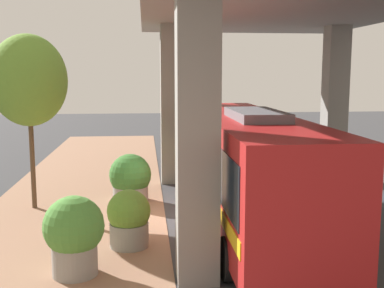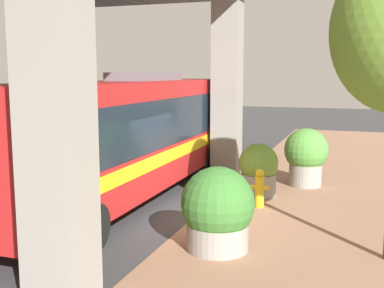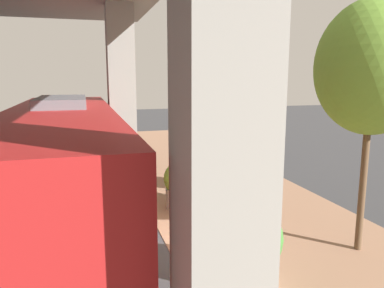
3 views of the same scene
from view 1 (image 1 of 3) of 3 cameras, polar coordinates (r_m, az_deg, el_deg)
name	(u,v)px [view 1 (image 1 of 3)]	position (r m, az deg, el deg)	size (l,w,h in m)	color
ground_plane	(165,216)	(15.74, -3.18, -8.52)	(80.00, 80.00, 0.00)	#38383A
sidewalk_strip	(71,218)	(15.90, -14.17, -8.56)	(6.00, 40.00, 0.02)	#936B51
overpass	(292,20)	(15.81, 11.73, 14.18)	(9.40, 17.80, 7.14)	gray
bus	(246,162)	(14.38, 6.43, -2.19)	(2.62, 11.60, 3.59)	#B21E1E
fire_hydrant	(120,214)	(14.24, -8.49, -8.21)	(0.50, 0.24, 1.05)	gold
planter_front	(74,234)	(11.37, -13.80, -10.32)	(1.38, 1.38, 1.86)	gray
planter_middle	(129,219)	(12.95, -7.48, -8.77)	(1.15, 1.15, 1.55)	gray
planter_back	(130,179)	(17.39, -7.31, -4.11)	(1.50, 1.50, 1.73)	gray
street_tree_near	(29,81)	(16.84, -18.81, 7.11)	(2.52, 2.52, 5.86)	brown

